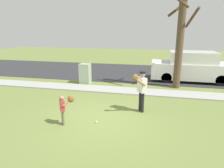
{
  "coord_description": "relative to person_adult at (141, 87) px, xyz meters",
  "views": [
    {
      "loc": [
        1.94,
        -6.69,
        3.24
      ],
      "look_at": [
        0.14,
        1.3,
        1.0
      ],
      "focal_mm": 32.11,
      "sensor_mm": 36.0,
      "label": 1
    }
  ],
  "objects": [
    {
      "name": "person_child",
      "position": [
        -2.47,
        -1.73,
        -0.33
      ],
      "size": [
        0.58,
        0.32,
        1.1
      ],
      "rotation": [
        0.0,
        0.0,
        0.6
      ],
      "color": "#6B6656",
      "rests_on": "ground"
    },
    {
      "name": "parked_van_white",
      "position": [
        2.73,
        5.77,
        -0.14
      ],
      "size": [
        5.0,
        1.95,
        1.88
      ],
      "color": "silver",
      "rests_on": "road_surface"
    },
    {
      "name": "sidewalk_strip",
      "position": [
        -1.4,
        2.65,
        -1.01
      ],
      "size": [
        36.0,
        1.2,
        0.06
      ],
      "primitive_type": "cube",
      "color": "#A3A39E",
      "rests_on": "ground"
    },
    {
      "name": "street_tree_near",
      "position": [
        1.7,
        3.98,
        2.08
      ],
      "size": [
        1.85,
        1.89,
        5.9
      ],
      "color": "brown",
      "rests_on": "ground"
    },
    {
      "name": "utility_cabinet",
      "position": [
        -3.72,
        3.73,
        -0.43
      ],
      "size": [
        0.63,
        0.55,
        1.22
      ],
      "primitive_type": "cube",
      "color": "#9EB293",
      "rests_on": "ground"
    },
    {
      "name": "person_adult",
      "position": [
        0.0,
        0.0,
        0.0
      ],
      "size": [
        0.56,
        0.83,
        1.66
      ],
      "rotation": [
        0.0,
        0.0,
        -2.54
      ],
      "color": "black",
      "rests_on": "ground"
    },
    {
      "name": "baseball",
      "position": [
        -1.45,
        -1.37,
        -1.01
      ],
      "size": [
        0.07,
        0.07,
        0.07
      ],
      "primitive_type": "sphere",
      "color": "white",
      "rests_on": "ground"
    },
    {
      "name": "road_surface",
      "position": [
        -1.4,
        7.65,
        -1.03
      ],
      "size": [
        36.0,
        6.8,
        0.02
      ],
      "primitive_type": "cube",
      "color": "#2D2D30",
      "rests_on": "ground"
    },
    {
      "name": "ground_plane",
      "position": [
        -1.4,
        2.55,
        -1.04
      ],
      "size": [
        48.0,
        48.0,
        0.0
      ],
      "primitive_type": "plane",
      "color": "olive"
    }
  ]
}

